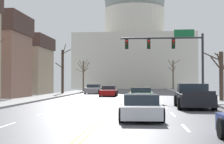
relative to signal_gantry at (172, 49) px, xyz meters
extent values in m
cube|color=#4C4C51|center=(-4.74, -16.45, -4.88)|extent=(14.00, 180.00, 0.06)
cube|color=yellow|center=(-4.86, -16.45, -4.85)|extent=(0.10, 176.40, 0.00)
cube|color=yellow|center=(-4.62, -16.45, -4.85)|extent=(0.10, 176.40, 0.00)
cube|color=silver|center=(-1.24, -19.75, -4.85)|extent=(0.12, 2.20, 0.00)
cube|color=silver|center=(-1.24, -14.55, -4.85)|extent=(0.12, 2.20, 0.00)
cube|color=silver|center=(-1.24, -9.35, -4.85)|extent=(0.12, 2.20, 0.00)
cube|color=silver|center=(-1.24, -4.15, -4.85)|extent=(0.12, 2.20, 0.00)
cube|color=silver|center=(-1.24, 1.05, -4.85)|extent=(0.12, 2.20, 0.00)
cube|color=silver|center=(-1.24, 6.25, -4.85)|extent=(0.12, 2.20, 0.00)
cube|color=silver|center=(-1.24, 11.45, -4.85)|extent=(0.12, 2.20, 0.00)
cube|color=silver|center=(-1.24, 16.65, -4.85)|extent=(0.12, 2.20, 0.00)
cube|color=silver|center=(-1.24, 21.85, -4.85)|extent=(0.12, 2.20, 0.00)
cube|color=silver|center=(-1.24, 27.05, -4.85)|extent=(0.12, 2.20, 0.00)
cube|color=silver|center=(-1.24, 32.25, -4.85)|extent=(0.12, 2.20, 0.00)
cube|color=silver|center=(-1.24, 37.45, -4.85)|extent=(0.12, 2.20, 0.00)
cube|color=silver|center=(-1.24, 42.65, -4.85)|extent=(0.12, 2.20, 0.00)
cube|color=silver|center=(-1.24, 47.85, -4.85)|extent=(0.12, 2.20, 0.00)
cube|color=silver|center=(-8.24, -19.75, -4.85)|extent=(0.12, 2.20, 0.00)
cube|color=silver|center=(-8.24, -14.55, -4.85)|extent=(0.12, 2.20, 0.00)
cube|color=silver|center=(-8.24, -9.35, -4.85)|extent=(0.12, 2.20, 0.00)
cube|color=silver|center=(-8.24, -4.15, -4.85)|extent=(0.12, 2.20, 0.00)
cube|color=silver|center=(-8.24, 1.05, -4.85)|extent=(0.12, 2.20, 0.00)
cube|color=silver|center=(-8.24, 6.25, -4.85)|extent=(0.12, 2.20, 0.00)
cube|color=silver|center=(-8.24, 11.45, -4.85)|extent=(0.12, 2.20, 0.00)
cube|color=silver|center=(-8.24, 16.65, -4.85)|extent=(0.12, 2.20, 0.00)
cube|color=silver|center=(-8.24, 21.85, -4.85)|extent=(0.12, 2.20, 0.00)
cube|color=silver|center=(-8.24, 27.05, -4.85)|extent=(0.12, 2.20, 0.00)
cube|color=silver|center=(-8.24, 32.25, -4.85)|extent=(0.12, 2.20, 0.00)
cube|color=silver|center=(-8.24, 37.45, -4.85)|extent=(0.12, 2.20, 0.00)
cube|color=silver|center=(-8.24, 42.65, -4.85)|extent=(0.12, 2.20, 0.00)
cube|color=silver|center=(-8.24, 47.85, -4.85)|extent=(0.12, 2.20, 0.00)
cylinder|color=#28282D|center=(2.86, 0.01, -1.64)|extent=(0.22, 0.22, 6.14)
cylinder|color=#28282D|center=(-1.04, 0.01, 1.03)|extent=(7.80, 0.16, 0.16)
cube|color=black|center=(0.13, 0.01, 0.47)|extent=(0.32, 0.28, 0.92)
sphere|color=red|center=(0.13, -0.15, 0.75)|extent=(0.22, 0.22, 0.22)
sphere|color=#332B05|center=(0.13, -0.15, 0.47)|extent=(0.22, 0.22, 0.22)
sphere|color=black|center=(0.13, -0.15, 0.19)|extent=(0.22, 0.22, 0.22)
cube|color=black|center=(-2.21, 0.01, 0.47)|extent=(0.32, 0.28, 0.92)
sphere|color=red|center=(-2.21, -0.15, 0.75)|extent=(0.22, 0.22, 0.22)
sphere|color=#332B05|center=(-2.21, -0.15, 0.47)|extent=(0.22, 0.22, 0.22)
sphere|color=black|center=(-2.21, -0.15, 0.19)|extent=(0.22, 0.22, 0.22)
cube|color=black|center=(-4.32, 0.01, 0.47)|extent=(0.32, 0.28, 0.92)
sphere|color=red|center=(-4.32, -0.15, 0.75)|extent=(0.22, 0.22, 0.22)
sphere|color=#332B05|center=(-4.32, -0.15, 0.47)|extent=(0.22, 0.22, 0.22)
sphere|color=black|center=(-4.32, -0.15, 0.19)|extent=(0.22, 0.22, 0.22)
cube|color=#146033|center=(1.14, 0.03, 1.48)|extent=(1.90, 0.06, 0.70)
cube|color=beige|center=(-4.74, 56.49, 1.81)|extent=(29.46, 19.90, 13.33)
cylinder|color=beige|center=(-4.74, 56.49, 12.15)|extent=(15.47, 15.47, 7.34)
cube|color=#1E7247|center=(-2.92, -4.04, -4.36)|extent=(1.96, 4.28, 0.66)
cube|color=#232D38|center=(-2.92, -4.16, -3.82)|extent=(1.67, 1.86, 0.40)
cylinder|color=black|center=(-3.79, -2.70, -4.53)|extent=(0.24, 0.65, 0.64)
cylinder|color=black|center=(-1.96, -2.76, -4.53)|extent=(0.24, 0.65, 0.64)
cylinder|color=black|center=(-3.87, -5.32, -4.53)|extent=(0.24, 0.65, 0.64)
cylinder|color=black|center=(-2.04, -5.38, -4.53)|extent=(0.24, 0.65, 0.64)
cube|color=black|center=(0.53, -9.88, -4.26)|extent=(2.24, 5.57, 0.75)
cube|color=#1E2833|center=(0.55, -9.11, -3.57)|extent=(1.96, 1.93, 0.62)
cube|color=black|center=(0.44, -12.57, -3.77)|extent=(1.90, 0.16, 0.22)
cylinder|color=black|center=(-0.45, -8.19, -4.45)|extent=(0.31, 0.81, 0.80)
cylinder|color=black|center=(1.61, -8.26, -4.45)|extent=(0.31, 0.81, 0.80)
cylinder|color=black|center=(-0.55, -11.50, -4.45)|extent=(0.31, 0.81, 0.80)
cylinder|color=black|center=(1.51, -11.56, -4.45)|extent=(0.31, 0.81, 0.80)
cube|color=silver|center=(-2.91, -16.95, -4.41)|extent=(1.78, 4.45, 0.56)
cube|color=#232D38|center=(-2.90, -17.10, -3.91)|extent=(1.54, 2.23, 0.44)
cylinder|color=black|center=(-3.78, -15.59, -4.53)|extent=(0.23, 0.64, 0.64)
cylinder|color=black|center=(-2.07, -15.56, -4.53)|extent=(0.23, 0.64, 0.64)
cylinder|color=black|center=(-3.74, -18.33, -4.53)|extent=(0.23, 0.64, 0.64)
cylinder|color=black|center=(-2.03, -18.31, -4.53)|extent=(0.23, 0.64, 0.64)
cylinder|color=black|center=(-0.44, -22.20, -4.53)|extent=(0.24, 0.65, 0.64)
cube|color=#B71414|center=(-6.78, 7.30, -4.39)|extent=(1.76, 4.43, 0.60)
cube|color=#232D38|center=(-6.78, 7.70, -3.86)|extent=(1.54, 2.05, 0.46)
cylinder|color=black|center=(-5.90, 5.93, -4.53)|extent=(0.22, 0.64, 0.64)
cylinder|color=black|center=(-7.65, 5.92, -4.53)|extent=(0.22, 0.64, 0.64)
cylinder|color=black|center=(-5.91, 8.67, -4.53)|extent=(0.22, 0.64, 0.64)
cylinder|color=black|center=(-7.66, 8.67, -4.53)|extent=(0.22, 0.64, 0.64)
cube|color=#9EA3A8|center=(-9.73, 15.30, -4.35)|extent=(1.96, 4.55, 0.69)
cube|color=#232D38|center=(-9.72, 15.67, -3.77)|extent=(1.69, 2.27, 0.47)
cylinder|color=black|center=(-8.83, 13.88, -4.53)|extent=(0.23, 0.64, 0.64)
cylinder|color=black|center=(-10.69, 13.92, -4.53)|extent=(0.23, 0.64, 0.64)
cylinder|color=black|center=(-8.77, 16.68, -4.53)|extent=(0.23, 0.64, 0.64)
cylinder|color=black|center=(-10.64, 16.72, -4.53)|extent=(0.23, 0.64, 0.64)
cube|color=tan|center=(-22.41, 13.98, -1.68)|extent=(12.49, 7.71, 6.34)
cube|color=#47332D|center=(-22.41, 13.98, 2.35)|extent=(12.99, 8.02, 1.72)
cylinder|color=brown|center=(3.27, 35.46, -1.84)|extent=(0.28, 0.28, 5.74)
cylinder|color=brown|center=(3.93, 35.28, 0.72)|extent=(1.39, 0.47, 0.87)
cylinder|color=brown|center=(2.79, 35.46, 0.48)|extent=(1.04, 0.10, 1.27)
cylinder|color=brown|center=(3.06, 34.85, -0.23)|extent=(0.52, 1.28, 0.92)
cylinder|color=brown|center=(3.51, 35.76, -0.67)|extent=(0.62, 0.74, 1.14)
cylinder|color=brown|center=(2.88, 36.09, -0.70)|extent=(0.90, 1.37, 0.96)
cylinder|color=#423328|center=(-13.59, 12.77, -1.77)|extent=(0.35, 0.35, 5.89)
cylinder|color=#423328|center=(-14.17, 13.08, -0.92)|extent=(1.25, 0.75, 0.82)
cylinder|color=#423328|center=(-13.27, 12.23, 1.11)|extent=(0.76, 1.17, 1.54)
cylinder|color=#423328|center=(-13.05, 12.89, 0.96)|extent=(1.16, 0.35, 0.72)
cylinder|color=#423328|center=(-13.69, 13.27, -0.11)|extent=(0.26, 1.07, 1.52)
cylinder|color=#423328|center=(3.81, -3.30, -2.65)|extent=(0.35, 0.35, 4.12)
cylinder|color=#423328|center=(4.10, -2.84, -1.88)|extent=(0.65, 0.99, 1.07)
cylinder|color=#423328|center=(3.44, -3.04, -1.56)|extent=(0.89, 0.68, 1.22)
cylinder|color=#423328|center=(3.20, -2.74, -0.99)|extent=(1.33, 1.22, 0.87)
cylinder|color=#423328|center=(3.54, -3.87, -1.62)|extent=(0.67, 1.25, 1.56)
cylinder|color=#423328|center=(3.64, -2.88, -0.91)|extent=(0.45, 0.92, 0.59)
cylinder|color=brown|center=(-12.57, 23.28, -2.21)|extent=(0.25, 0.25, 5.01)
cylinder|color=brown|center=(-12.94, 23.54, -0.36)|extent=(0.86, 0.65, 1.55)
cylinder|color=brown|center=(-12.24, 23.08, -0.46)|extent=(0.73, 0.47, 0.96)
cylinder|color=brown|center=(-12.11, 22.99, -1.25)|extent=(1.02, 0.70, 0.80)
cylinder|color=brown|center=(-13.02, 23.08, -0.67)|extent=(1.02, 0.51, 1.49)
cylinder|color=brown|center=(-12.08, 22.80, 0.07)|extent=(1.03, 1.03, 0.92)
cylinder|color=brown|center=(-13.21, 23.37, -1.33)|extent=(1.33, 0.26, 0.70)
cylinder|color=brown|center=(-12.02, 23.05, -0.73)|extent=(1.22, 0.59, 1.63)
camera|label=1|loc=(-2.87, -32.86, -3.10)|focal=54.95mm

